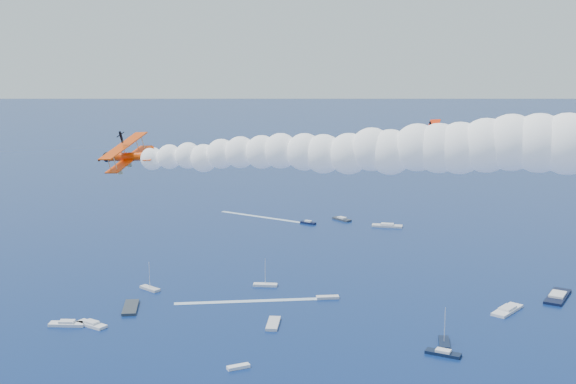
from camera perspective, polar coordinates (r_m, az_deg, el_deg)
The scene contains 5 objects.
biplane_lead at distance 105.19m, azimuth 11.12°, elevation 3.95°, with size 6.33×7.10×4.28m, color #F02905, non-canonical shape.
biplane_trail at distance 98.66m, azimuth -11.85°, elevation 2.64°, with size 8.13×9.12×5.49m, color #F24205, non-canonical shape.
smoke_trail_trail at distance 86.13m, azimuth 3.62°, elevation 3.08°, with size 53.45×21.24×10.52m, color white, non-canonical shape.
spectator_boats at distance 195.90m, azimuth 15.39°, elevation -9.25°, with size 212.21×171.84×0.70m.
boat_wakes at distance 216.41m, azimuth 10.31°, elevation -7.18°, with size 248.30×96.47×0.04m.
Camera 1 is at (66.81, -62.16, 66.40)m, focal length 46.94 mm.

